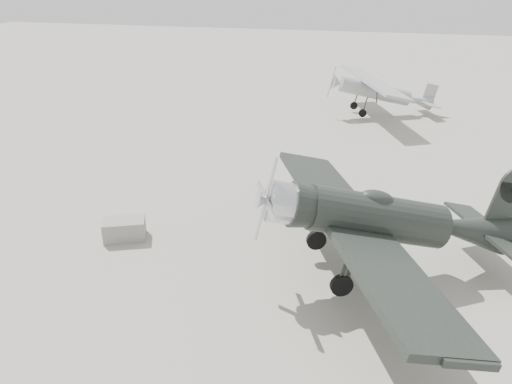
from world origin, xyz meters
TOP-DOWN VIEW (x-y plane):
  - ground at (0.00, 0.00)m, footprint 160.00×160.00m
  - lowwing_monoplane at (3.73, -2.06)m, footprint 10.04×12.80m
  - highwing_monoplane at (2.33, 20.28)m, footprint 8.30×11.31m
  - equipment_block at (-6.42, -2.00)m, footprint 1.92×1.61m

SIDE VIEW (x-z plane):
  - ground at x=0.00m, z-range 0.00..0.00m
  - equipment_block at x=-6.42m, z-range 0.00..0.82m
  - highwing_monoplane at x=2.33m, z-range 0.41..3.67m
  - lowwing_monoplane at x=3.73m, z-range 0.12..4.38m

